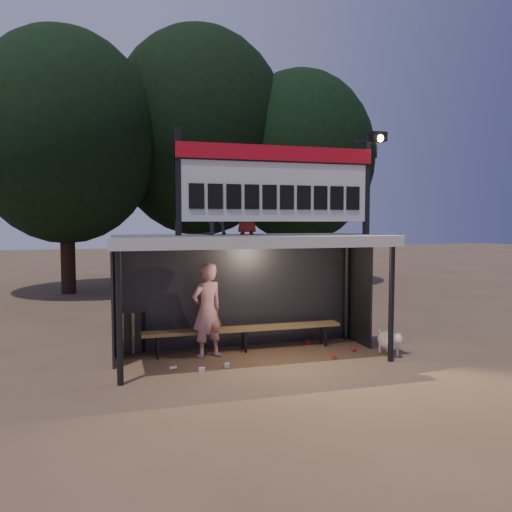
% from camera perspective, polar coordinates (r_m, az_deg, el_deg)
% --- Properties ---
extents(ground, '(80.00, 80.00, 0.00)m').
position_cam_1_polar(ground, '(9.57, -0.49, -11.61)').
color(ground, brown).
rests_on(ground, ground).
extents(player, '(0.77, 0.66, 1.79)m').
position_cam_1_polar(player, '(9.53, -5.62, -6.18)').
color(player, silver).
rests_on(player, ground).
extents(child_a, '(0.66, 0.58, 1.16)m').
position_cam_1_polar(child_a, '(9.32, -5.08, 5.99)').
color(child_a, slate).
rests_on(child_a, dugout_shelter).
extents(child_b, '(0.49, 0.35, 0.92)m').
position_cam_1_polar(child_b, '(9.48, -1.06, 5.23)').
color(child_b, '#9E2718').
rests_on(child_b, dugout_shelter).
extents(dugout_shelter, '(5.10, 2.08, 2.32)m').
position_cam_1_polar(dugout_shelter, '(9.48, -0.90, -0.41)').
color(dugout_shelter, '#414144').
rests_on(dugout_shelter, ground).
extents(scoreboard_assembly, '(4.10, 0.27, 1.99)m').
position_cam_1_polar(scoreboard_assembly, '(9.40, 2.82, 8.56)').
color(scoreboard_assembly, black).
rests_on(scoreboard_assembly, dugout_shelter).
extents(bench, '(4.00, 0.35, 0.48)m').
position_cam_1_polar(bench, '(9.98, -1.36, -8.39)').
color(bench, olive).
rests_on(bench, ground).
extents(tree_left, '(6.46, 6.46, 9.27)m').
position_cam_1_polar(tree_left, '(19.16, -21.01, 12.56)').
color(tree_left, black).
rests_on(tree_left, ground).
extents(tree_mid, '(7.22, 7.22, 10.36)m').
position_cam_1_polar(tree_mid, '(20.98, -6.54, 13.83)').
color(tree_mid, '#312316').
rests_on(tree_mid, ground).
extents(tree_right, '(6.08, 6.08, 8.72)m').
position_cam_1_polar(tree_right, '(20.93, 5.03, 11.16)').
color(tree_right, black).
rests_on(tree_right, ground).
extents(dog, '(0.36, 0.81, 0.49)m').
position_cam_1_polar(dog, '(10.07, 15.05, -9.32)').
color(dog, silver).
rests_on(dog, ground).
extents(bats, '(0.48, 0.33, 0.84)m').
position_cam_1_polar(bats, '(9.94, -13.88, -8.59)').
color(bats, '#977346').
rests_on(bats, ground).
extents(litter, '(3.70, 1.37, 0.08)m').
position_cam_1_polar(litter, '(9.49, 0.83, -11.51)').
color(litter, red).
rests_on(litter, ground).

